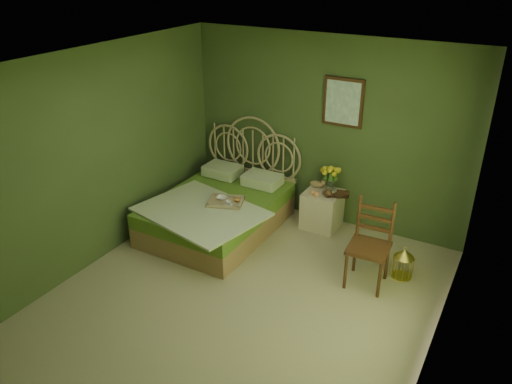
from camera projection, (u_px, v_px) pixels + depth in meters
The scene contains 14 objects.
floor at pixel (242, 299), 5.60m from camera, with size 4.50×4.50×0.00m, color tan.
ceiling at pixel (238, 66), 4.46m from camera, with size 4.50×4.50×0.00m, color silver.
wall_back at pixel (326, 132), 6.79m from camera, with size 4.00×4.00×0.00m, color #475B30.
wall_left at pixel (96, 159), 5.91m from camera, with size 4.50×4.50×0.00m, color #475B30.
wall_right at pixel (446, 249), 4.14m from camera, with size 4.50×4.50×0.00m, color #475B30.
wall_art at pixel (343, 102), 6.47m from camera, with size 0.54×0.04×0.64m.
bed at pixel (219, 209), 6.92m from camera, with size 1.73×2.19×1.35m.
nightstand at pixel (323, 204), 6.94m from camera, with size 0.48×0.49×0.96m.
chair at pixel (372, 239), 5.69m from camera, with size 0.48×0.48×1.02m.
birdcage at pixel (403, 264), 5.92m from camera, with size 0.24×0.24×0.37m.
book_lower at pixel (336, 194), 6.79m from camera, with size 0.18×0.24×0.02m, color #381E0F.
book_upper at pixel (336, 192), 6.78m from camera, with size 0.16×0.22×0.02m, color #472819.
cereal_bowl at pixel (222, 198), 6.68m from camera, with size 0.14×0.14×0.03m, color white.
coffee_cup at pixel (228, 203), 6.50m from camera, with size 0.08×0.08×0.07m, color white.
Camera 1 is at (2.36, -3.83, 3.54)m, focal length 35.00 mm.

